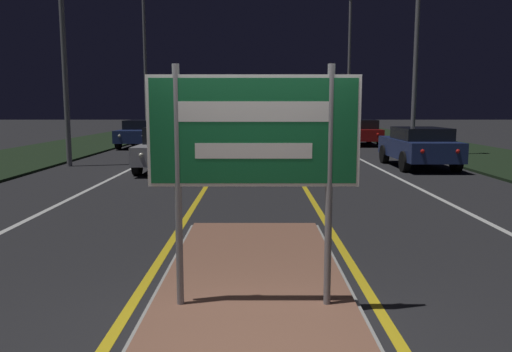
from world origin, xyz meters
name	(u,v)px	position (x,y,z in m)	size (l,w,h in m)	color
ground_plane	(255,349)	(0.00, 0.00, 0.00)	(160.00, 160.00, 0.00)	#232326
median_island	(255,309)	(0.00, 0.75, 0.04)	(2.19, 7.19, 0.10)	#999993
verge_left	(61,149)	(-9.50, 20.00, 0.04)	(5.00, 100.00, 0.08)	black
verge_right	(454,150)	(9.50, 20.00, 0.04)	(5.00, 100.00, 0.08)	black
centre_line_yellow_left	(235,143)	(-1.28, 25.00, 0.00)	(0.12, 70.00, 0.01)	gold
centre_line_yellow_right	(279,143)	(1.28, 25.00, 0.00)	(0.12, 70.00, 0.01)	gold
lane_line_white_left	(186,143)	(-4.20, 25.00, 0.00)	(0.12, 70.00, 0.01)	silver
lane_line_white_right	(329,143)	(4.20, 25.00, 0.00)	(0.12, 70.00, 0.01)	silver
edge_line_white_left	(134,143)	(-7.20, 25.00, 0.00)	(0.10, 70.00, 0.01)	silver
edge_line_white_right	(381,143)	(7.20, 25.00, 0.00)	(0.10, 70.00, 0.01)	silver
highway_sign	(255,141)	(0.00, 0.75, 1.74)	(2.05, 0.07, 2.37)	gray
streetlight_left_far	(146,33)	(-6.57, 26.22, 6.42)	(0.59, 0.59, 9.43)	gray
streetlight_right_near	(420,0)	(6.49, 16.59, 6.29)	(0.45, 0.45, 10.71)	gray
streetlight_right_far	(352,41)	(6.13, 29.33, 6.36)	(0.55, 0.55, 9.74)	gray
car_receding_0	(421,146)	(5.62, 13.06, 0.75)	(1.87, 4.20, 1.38)	navy
car_receding_1	(361,132)	(5.67, 23.39, 0.74)	(1.96, 4.16, 1.39)	maroon
car_approaching_0	(175,147)	(-2.72, 12.43, 0.76)	(1.99, 4.26, 1.43)	#B7B7BC
car_approaching_1	(145,133)	(-5.93, 22.18, 0.74)	(1.98, 4.74, 1.39)	navy
car_approaching_2	(190,123)	(-5.73, 38.16, 0.75)	(1.94, 4.53, 1.39)	silver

